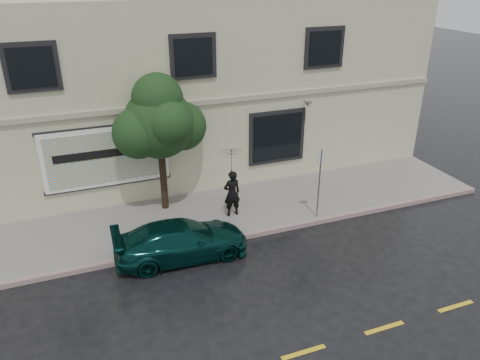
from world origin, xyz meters
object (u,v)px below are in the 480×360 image
object	(u,v)px
car	(182,240)
street_tree	(159,124)
fire_hydrant	(180,232)
pedestrian	(232,193)

from	to	relation	value
car	street_tree	size ratio (longest dim) A/B	0.92
street_tree	fire_hydrant	xyz separation A→B (m)	(-0.05, -2.40, -2.75)
street_tree	pedestrian	bearing A→B (deg)	-33.73
car	pedestrian	world-z (taller)	pedestrian
pedestrian	fire_hydrant	xyz separation A→B (m)	(-2.08, -1.05, -0.48)
pedestrian	car	bearing A→B (deg)	33.10
car	fire_hydrant	distance (m)	0.62
car	street_tree	bearing A→B (deg)	-1.34
pedestrian	street_tree	xyz separation A→B (m)	(-2.03, 1.35, 2.27)
street_tree	fire_hydrant	world-z (taller)	street_tree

